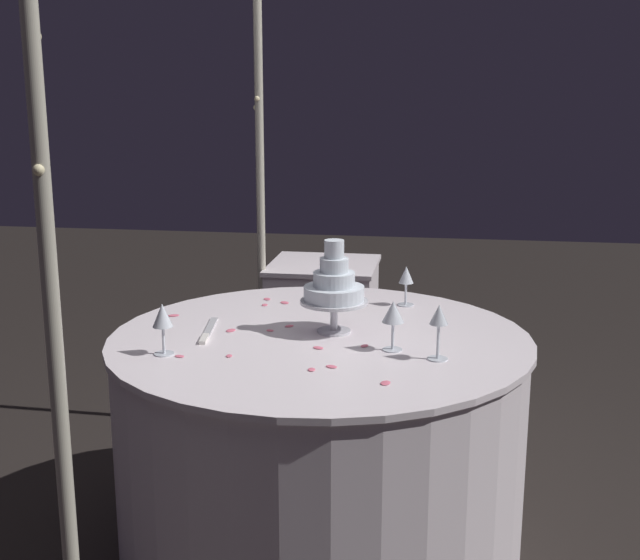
% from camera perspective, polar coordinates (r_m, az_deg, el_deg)
% --- Properties ---
extents(ground_plane, '(12.00, 12.00, 0.00)m').
position_cam_1_polar(ground_plane, '(2.97, 0.00, -17.83)').
color(ground_plane, black).
extents(decorative_arch, '(1.98, 0.05, 2.43)m').
position_cam_1_polar(decorative_arch, '(2.64, -9.13, 13.55)').
color(decorative_arch, '#B7B29E').
rests_on(decorative_arch, ground).
extents(main_table, '(1.36, 1.36, 0.75)m').
position_cam_1_polar(main_table, '(2.79, 0.00, -11.23)').
color(main_table, white).
rests_on(main_table, ground).
extents(side_table, '(0.49, 0.49, 0.74)m').
position_cam_1_polar(side_table, '(3.87, 0.24, -4.21)').
color(side_table, white).
rests_on(side_table, ground).
extents(tiered_cake, '(0.22, 0.22, 0.31)m').
position_cam_1_polar(tiered_cake, '(2.66, 0.97, -0.49)').
color(tiered_cake, silver).
rests_on(tiered_cake, main_table).
extents(wine_glass_0, '(0.07, 0.07, 0.15)m').
position_cam_1_polar(wine_glass_0, '(2.50, 5.06, -2.34)').
color(wine_glass_0, silver).
rests_on(wine_glass_0, main_table).
extents(wine_glass_1, '(0.06, 0.06, 0.17)m').
position_cam_1_polar(wine_glass_1, '(2.43, 8.19, -2.67)').
color(wine_glass_1, silver).
rests_on(wine_glass_1, main_table).
extents(wine_glass_2, '(0.06, 0.06, 0.15)m').
position_cam_1_polar(wine_glass_2, '(3.02, 5.96, 0.17)').
color(wine_glass_2, silver).
rests_on(wine_glass_2, main_table).
extents(wine_glass_3, '(0.06, 0.06, 0.16)m').
position_cam_1_polar(wine_glass_3, '(2.49, -10.80, -2.57)').
color(wine_glass_3, silver).
rests_on(wine_glass_3, main_table).
extents(cake_knife, '(0.30, 0.06, 0.01)m').
position_cam_1_polar(cake_knife, '(2.72, -7.75, -3.56)').
color(cake_knife, silver).
rests_on(cake_knife, main_table).
extents(rose_petal_0, '(0.04, 0.04, 0.00)m').
position_cam_1_polar(rose_petal_0, '(2.37, 0.80, -5.98)').
color(rose_petal_0, '#EA6B84').
rests_on(rose_petal_0, main_table).
extents(rose_petal_1, '(0.04, 0.04, 0.00)m').
position_cam_1_polar(rose_petal_1, '(2.54, -0.12, -4.69)').
color(rose_petal_1, '#EA6B84').
rests_on(rose_petal_1, main_table).
extents(rose_petal_2, '(0.03, 0.02, 0.00)m').
position_cam_1_polar(rose_petal_2, '(2.48, -6.28, -5.21)').
color(rose_petal_2, '#EA6B84').
rests_on(rose_petal_2, main_table).
extents(rose_petal_3, '(0.04, 0.03, 0.00)m').
position_cam_1_polar(rose_petal_3, '(2.25, 4.53, -7.08)').
color(rose_petal_3, '#EA6B84').
rests_on(rose_petal_3, main_table).
extents(rose_petal_4, '(0.05, 0.05, 0.00)m').
position_cam_1_polar(rose_petal_4, '(3.06, -2.45, -1.56)').
color(rose_petal_4, '#EA6B84').
rests_on(rose_petal_4, main_table).
extents(rose_petal_5, '(0.04, 0.03, 0.00)m').
position_cam_1_polar(rose_petal_5, '(2.56, 3.09, -4.55)').
color(rose_petal_5, '#EA6B84').
rests_on(rose_petal_5, main_table).
extents(rose_petal_6, '(0.04, 0.04, 0.00)m').
position_cam_1_polar(rose_petal_6, '(2.77, -2.13, -3.19)').
color(rose_petal_6, '#EA6B84').
rests_on(rose_petal_6, main_table).
extents(rose_petal_7, '(0.02, 0.03, 0.00)m').
position_cam_1_polar(rose_petal_7, '(2.72, -3.46, -3.50)').
color(rose_petal_7, '#EA6B84').
rests_on(rose_petal_7, main_table).
extents(rose_petal_8, '(0.03, 0.02, 0.00)m').
position_cam_1_polar(rose_petal_8, '(3.03, -3.83, -1.72)').
color(rose_petal_8, '#EA6B84').
rests_on(rose_petal_8, main_table).
extents(rose_petal_9, '(0.05, 0.04, 0.00)m').
position_cam_1_polar(rose_petal_9, '(2.73, -6.17, -3.47)').
color(rose_petal_9, '#EA6B84').
rests_on(rose_petal_9, main_table).
extents(rose_petal_10, '(0.03, 0.03, 0.00)m').
position_cam_1_polar(rose_petal_10, '(2.50, -9.65, -5.19)').
color(rose_petal_10, '#EA6B84').
rests_on(rose_petal_10, main_table).
extents(rose_petal_11, '(0.04, 0.04, 0.00)m').
position_cam_1_polar(rose_petal_11, '(3.12, -3.66, -1.31)').
color(rose_petal_11, '#EA6B84').
rests_on(rose_petal_11, main_table).
extents(rose_petal_12, '(0.04, 0.05, 0.00)m').
position_cam_1_polar(rose_petal_12, '(2.93, -10.06, -2.42)').
color(rose_petal_12, '#EA6B84').
rests_on(rose_petal_12, main_table).
extents(rose_petal_13, '(0.03, 0.02, 0.00)m').
position_cam_1_polar(rose_petal_13, '(2.35, -0.59, -6.19)').
color(rose_petal_13, '#EA6B84').
rests_on(rose_petal_13, main_table).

